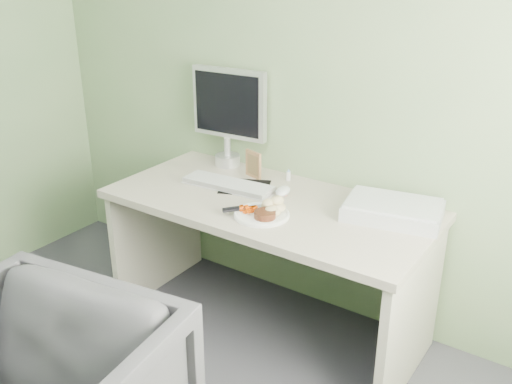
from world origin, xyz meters
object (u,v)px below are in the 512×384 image
Objects in this scene: plate at (262,215)px; scanner at (393,211)px; desk at (268,234)px; monitor at (229,112)px.

scanner reaches higher than plate.
monitor is at bearing 146.11° from desk.
desk is 3.73× the size of scanner.
desk is at bearing -175.33° from scanner.
monitor is at bearing 138.36° from plate.
monitor reaches higher than desk.
desk is 6.24× the size of plate.
scanner is at bearing 15.65° from desk.
desk is at bearing 112.57° from plate.
scanner is 0.79× the size of monitor.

